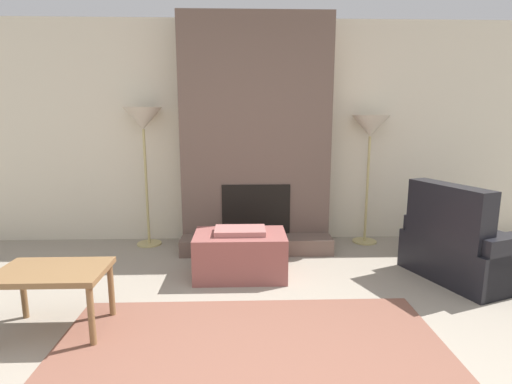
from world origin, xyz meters
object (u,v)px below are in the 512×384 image
at_px(floor_lamp_left, 143,124).
at_px(floor_lamp_right, 370,131).
at_px(ottoman, 240,254).
at_px(armchair, 465,250).
at_px(side_table, 53,278).

height_order(floor_lamp_left, floor_lamp_right, floor_lamp_left).
bearing_deg(ottoman, armchair, -2.80).
distance_m(armchair, side_table, 3.52).
xyz_separation_m(side_table, floor_lamp_right, (2.80, 1.94, 0.93)).
bearing_deg(floor_lamp_left, armchair, -18.81).
distance_m(ottoman, floor_lamp_right, 2.12).
xyz_separation_m(side_table, floor_lamp_left, (0.21, 1.94, 1.01)).
bearing_deg(floor_lamp_left, ottoman, -42.17).
distance_m(armchair, floor_lamp_right, 1.64).
height_order(ottoman, armchair, armchair).
relative_size(side_table, floor_lamp_right, 0.48).
height_order(armchair, floor_lamp_right, floor_lamp_right).
xyz_separation_m(armchair, floor_lamp_left, (-3.21, 1.09, 1.14)).
distance_m(ottoman, floor_lamp_left, 1.90).
bearing_deg(side_table, armchair, 13.97).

